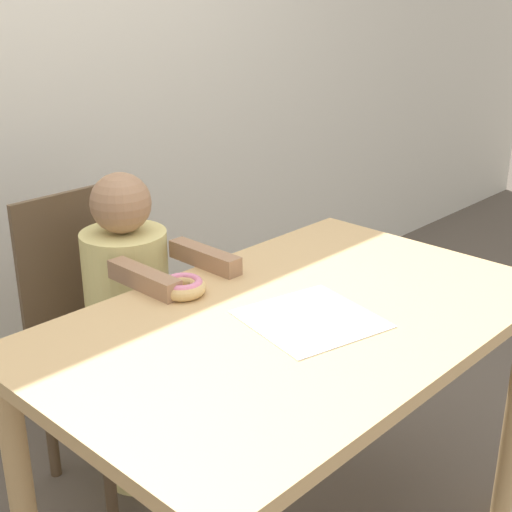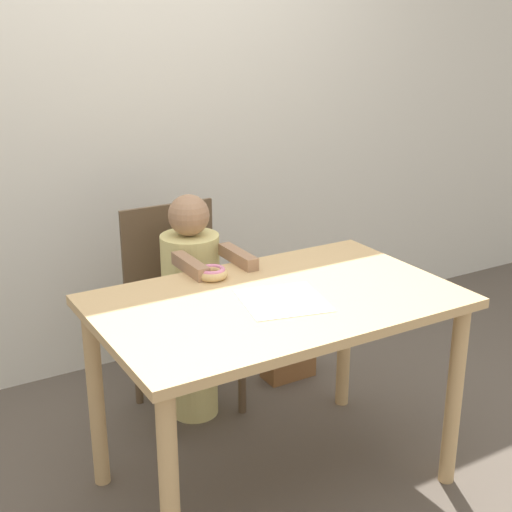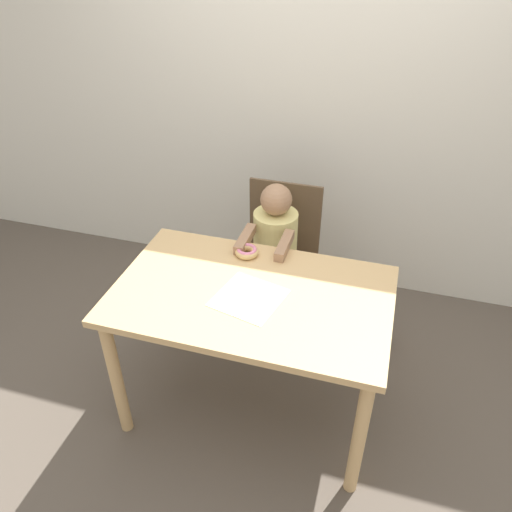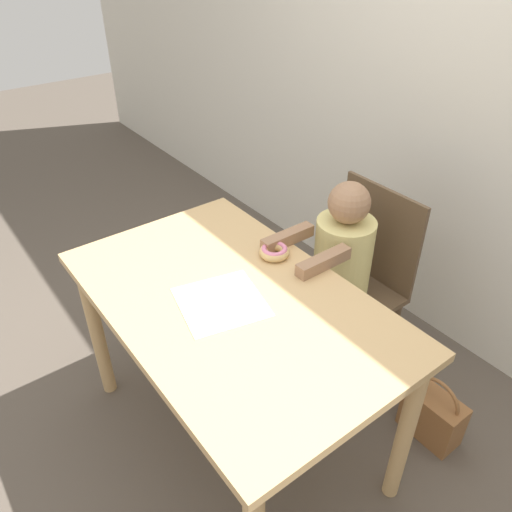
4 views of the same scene
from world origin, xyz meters
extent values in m
cube|color=silver|center=(0.00, 1.29, 1.25)|extent=(8.00, 0.05, 2.50)
cube|color=tan|center=(0.00, 0.00, 0.75)|extent=(1.27, 0.79, 0.03)
cylinder|color=tan|center=(-0.58, 0.33, 0.37)|extent=(0.06, 0.06, 0.74)
cylinder|color=tan|center=(0.58, 0.33, 0.37)|extent=(0.06, 0.06, 0.74)
cube|color=brown|center=(-0.05, 0.66, 0.45)|extent=(0.44, 0.38, 0.03)
cube|color=brown|center=(-0.05, 0.84, 0.69)|extent=(0.44, 0.02, 0.46)
cylinder|color=brown|center=(-0.23, 0.50, 0.22)|extent=(0.04, 0.04, 0.43)
cylinder|color=brown|center=(0.14, 0.50, 0.22)|extent=(0.04, 0.04, 0.43)
cylinder|color=brown|center=(-0.23, 0.81, 0.22)|extent=(0.04, 0.04, 0.43)
cylinder|color=brown|center=(0.14, 0.81, 0.22)|extent=(0.04, 0.04, 0.43)
cylinder|color=#E0D17F|center=(-0.05, 0.61, 0.23)|extent=(0.21, 0.21, 0.46)
cylinder|color=#E0D17F|center=(-0.05, 0.61, 0.65)|extent=(0.25, 0.25, 0.38)
sphere|color=#997051|center=(-0.05, 0.61, 0.93)|extent=(0.17, 0.17, 0.17)
cube|color=#997051|center=(-0.15, 0.38, 0.80)|extent=(0.05, 0.24, 0.05)
cube|color=#997051|center=(0.06, 0.38, 0.80)|extent=(0.05, 0.24, 0.05)
torus|color=#DBB270|center=(-0.11, 0.28, 0.79)|extent=(0.12, 0.12, 0.04)
torus|color=pink|center=(-0.11, 0.28, 0.80)|extent=(0.10, 0.10, 0.02)
cube|color=white|center=(0.00, -0.04, 0.77)|extent=(0.34, 0.34, 0.00)
cube|color=brown|center=(0.50, 0.67, 0.11)|extent=(0.25, 0.13, 0.22)
torus|color=brown|center=(0.50, 0.67, 0.22)|extent=(0.20, 0.02, 0.20)
camera|label=1|loc=(-1.17, -0.98, 1.51)|focal=50.00mm
camera|label=2|loc=(-1.24, -1.97, 1.73)|focal=50.00mm
camera|label=3|loc=(0.53, -1.70, 2.20)|focal=35.00mm
camera|label=4|loc=(1.13, -0.75, 1.88)|focal=35.00mm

